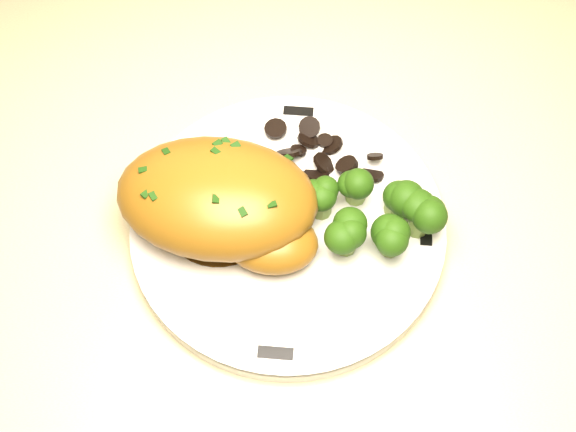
{
  "coord_description": "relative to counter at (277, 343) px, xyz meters",
  "views": [
    {
      "loc": [
        -0.03,
        1.31,
        1.5
      ],
      "look_at": [
        0.0,
        1.62,
        0.94
      ],
      "focal_mm": 45.0,
      "sensor_mm": 36.0,
      "label": 1
    }
  ],
  "objects": [
    {
      "name": "counter",
      "position": [
        0.0,
        0.0,
        0.0
      ],
      "size": [
        2.11,
        0.7,
        1.03
      ],
      "color": "brown",
      "rests_on": "ground"
    },
    {
      "name": "chicken_breast",
      "position": [
        -0.04,
        -0.05,
        0.51
      ],
      "size": [
        0.2,
        0.16,
        0.07
      ],
      "rotation": [
        0.0,
        0.0,
        -0.25
      ],
      "color": "#8D5B18",
      "rests_on": "plate"
    },
    {
      "name": "plate",
      "position": [
        0.01,
        -0.05,
        0.46
      ],
      "size": [
        0.32,
        0.32,
        0.02
      ],
      "primitive_type": "cylinder",
      "rotation": [
        0.0,
        0.0,
        0.13
      ],
      "color": "silver",
      "rests_on": "counter"
    },
    {
      "name": "gravy_pool",
      "position": [
        -0.05,
        -0.04,
        0.47
      ],
      "size": [
        0.1,
        0.1,
        0.0
      ],
      "primitive_type": "cylinder",
      "color": "#37220A",
      "rests_on": "plate"
    },
    {
      "name": "mushroom_pile",
      "position": [
        0.05,
        0.01,
        0.48
      ],
      "size": [
        0.09,
        0.07,
        0.02
      ],
      "color": "black",
      "rests_on": "plate"
    },
    {
      "name": "rim_accent_0",
      "position": [
        0.03,
        0.07,
        0.47
      ],
      "size": [
        0.03,
        0.02,
        0.0
      ],
      "primitive_type": "cube",
      "rotation": [
        0.0,
        0.0,
        2.95
      ],
      "color": "black",
      "rests_on": "plate"
    },
    {
      "name": "rim_accent_2",
      "position": [
        -0.01,
        -0.17,
        0.47
      ],
      "size": [
        0.03,
        0.02,
        0.0
      ],
      "primitive_type": "cube",
      "rotation": [
        0.0,
        0.0,
        6.09
      ],
      "color": "black",
      "rests_on": "plate"
    },
    {
      "name": "rim_accent_3",
      "position": [
        0.13,
        -0.08,
        0.47
      ],
      "size": [
        0.02,
        0.03,
        0.0
      ],
      "primitive_type": "cube",
      "rotation": [
        0.0,
        0.0,
        7.66
      ],
      "color": "black",
      "rests_on": "plate"
    },
    {
      "name": "rim_accent_1",
      "position": [
        -0.11,
        -0.03,
        0.47
      ],
      "size": [
        0.02,
        0.03,
        0.0
      ],
      "primitive_type": "cube",
      "rotation": [
        0.0,
        0.0,
        4.52
      ],
      "color": "black",
      "rests_on": "plate"
    },
    {
      "name": "broccoli_florets",
      "position": [
        0.08,
        -0.06,
        0.5
      ],
      "size": [
        0.11,
        0.08,
        0.04
      ],
      "rotation": [
        0.0,
        0.0,
        -0.09
      ],
      "color": "olive",
      "rests_on": "plate"
    }
  ]
}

